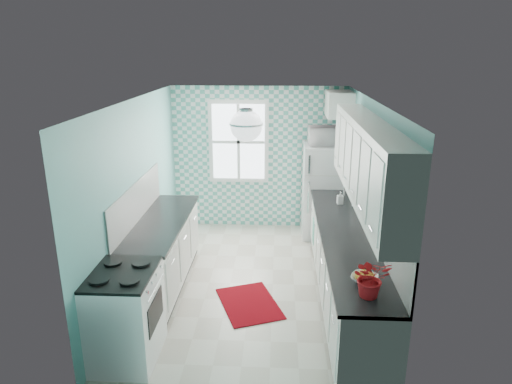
# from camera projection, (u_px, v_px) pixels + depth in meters

# --- Properties ---
(floor) EXTENTS (3.00, 4.40, 0.02)m
(floor) POSITION_uv_depth(u_px,v_px,m) (251.00, 284.00, 6.29)
(floor) COLOR beige
(floor) RESTS_ON ground
(ceiling) EXTENTS (3.00, 4.40, 0.02)m
(ceiling) POSITION_uv_depth(u_px,v_px,m) (251.00, 99.00, 5.53)
(ceiling) COLOR white
(ceiling) RESTS_ON wall_back
(wall_back) EXTENTS (3.00, 0.02, 2.50)m
(wall_back) POSITION_uv_depth(u_px,v_px,m) (259.00, 158.00, 8.02)
(wall_back) COLOR #6CB8B4
(wall_back) RESTS_ON floor
(wall_front) EXTENTS (3.00, 0.02, 2.50)m
(wall_front) POSITION_uv_depth(u_px,v_px,m) (235.00, 281.00, 3.81)
(wall_front) COLOR #6CB8B4
(wall_front) RESTS_ON floor
(wall_left) EXTENTS (0.02, 4.40, 2.50)m
(wall_left) POSITION_uv_depth(u_px,v_px,m) (137.00, 196.00, 5.99)
(wall_left) COLOR #6CB8B4
(wall_left) RESTS_ON floor
(wall_right) EXTENTS (0.02, 4.40, 2.50)m
(wall_right) POSITION_uv_depth(u_px,v_px,m) (369.00, 200.00, 5.84)
(wall_right) COLOR #6CB8B4
(wall_right) RESTS_ON floor
(accent_wall) EXTENTS (3.00, 0.01, 2.50)m
(accent_wall) POSITION_uv_depth(u_px,v_px,m) (259.00, 159.00, 8.00)
(accent_wall) COLOR #4FA99B
(accent_wall) RESTS_ON wall_back
(window) EXTENTS (1.04, 0.05, 1.44)m
(window) POSITION_uv_depth(u_px,v_px,m) (239.00, 142.00, 7.90)
(window) COLOR white
(window) RESTS_ON wall_back
(backsplash_right) EXTENTS (0.02, 3.60, 0.51)m
(backsplash_right) POSITION_uv_depth(u_px,v_px,m) (373.00, 215.00, 5.48)
(backsplash_right) COLOR white
(backsplash_right) RESTS_ON wall_right
(backsplash_left) EXTENTS (0.02, 2.15, 0.51)m
(backsplash_left) POSITION_uv_depth(u_px,v_px,m) (137.00, 202.00, 5.93)
(backsplash_left) COLOR white
(backsplash_left) RESTS_ON wall_left
(upper_cabinets_right) EXTENTS (0.33, 3.20, 0.90)m
(upper_cabinets_right) POSITION_uv_depth(u_px,v_px,m) (367.00, 161.00, 5.08)
(upper_cabinets_right) COLOR white
(upper_cabinets_right) RESTS_ON wall_right
(upper_cabinet_fridge) EXTENTS (0.40, 0.74, 0.40)m
(upper_cabinet_fridge) POSITION_uv_depth(u_px,v_px,m) (339.00, 104.00, 7.29)
(upper_cabinet_fridge) COLOR white
(upper_cabinet_fridge) RESTS_ON wall_right
(ceiling_light) EXTENTS (0.34, 0.34, 0.35)m
(ceiling_light) POSITION_uv_depth(u_px,v_px,m) (246.00, 125.00, 4.83)
(ceiling_light) COLOR silver
(ceiling_light) RESTS_ON ceiling
(base_cabinets_right) EXTENTS (0.60, 3.60, 0.90)m
(base_cabinets_right) POSITION_uv_depth(u_px,v_px,m) (345.00, 270.00, 5.72)
(base_cabinets_right) COLOR white
(base_cabinets_right) RESTS_ON floor
(countertop_right) EXTENTS (0.63, 3.60, 0.04)m
(countertop_right) POSITION_uv_depth(u_px,v_px,m) (346.00, 235.00, 5.57)
(countertop_right) COLOR black
(countertop_right) RESTS_ON base_cabinets_right
(base_cabinets_left) EXTENTS (0.60, 2.15, 0.90)m
(base_cabinets_left) POSITION_uv_depth(u_px,v_px,m) (162.00, 254.00, 6.14)
(base_cabinets_left) COLOR white
(base_cabinets_left) RESTS_ON floor
(countertop_left) EXTENTS (0.63, 2.15, 0.04)m
(countertop_left) POSITION_uv_depth(u_px,v_px,m) (161.00, 222.00, 6.00)
(countertop_left) COLOR black
(countertop_left) RESTS_ON base_cabinets_left
(fridge) EXTENTS (0.69, 0.69, 1.58)m
(fridge) POSITION_uv_depth(u_px,v_px,m) (323.00, 191.00, 7.70)
(fridge) COLOR silver
(fridge) RESTS_ON floor
(stove) EXTENTS (0.64, 0.80, 0.96)m
(stove) POSITION_uv_depth(u_px,v_px,m) (125.00, 314.00, 4.67)
(stove) COLOR silver
(stove) RESTS_ON floor
(sink) EXTENTS (0.57, 0.48, 0.53)m
(sink) POSITION_uv_depth(u_px,v_px,m) (338.00, 209.00, 6.45)
(sink) COLOR silver
(sink) RESTS_ON countertop_right
(rug) EXTENTS (0.95, 1.11, 0.02)m
(rug) POSITION_uv_depth(u_px,v_px,m) (249.00, 303.00, 5.79)
(rug) COLOR maroon
(rug) RESTS_ON floor
(dish_towel) EXTENTS (0.05, 0.24, 0.36)m
(dish_towel) POSITION_uv_depth(u_px,v_px,m) (313.00, 231.00, 6.84)
(dish_towel) COLOR #4DAD90
(dish_towel) RESTS_ON base_cabinets_right
(fruit_bowl) EXTENTS (0.34, 0.34, 0.06)m
(fruit_bowl) POSITION_uv_depth(u_px,v_px,m) (365.00, 279.00, 4.42)
(fruit_bowl) COLOR white
(fruit_bowl) RESTS_ON countertop_right
(potted_plant) EXTENTS (0.36, 0.32, 0.38)m
(potted_plant) POSITION_uv_depth(u_px,v_px,m) (371.00, 278.00, 4.11)
(potted_plant) COLOR maroon
(potted_plant) RESTS_ON countertop_right
(soap_bottle) EXTENTS (0.09, 0.09, 0.19)m
(soap_bottle) POSITION_uv_depth(u_px,v_px,m) (340.00, 198.00, 6.60)
(soap_bottle) COLOR #A1AAB3
(soap_bottle) RESTS_ON countertop_right
(microwave) EXTENTS (0.57, 0.40, 0.31)m
(microwave) POSITION_uv_depth(u_px,v_px,m) (326.00, 136.00, 7.41)
(microwave) COLOR silver
(microwave) RESTS_ON fridge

